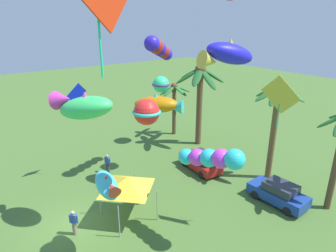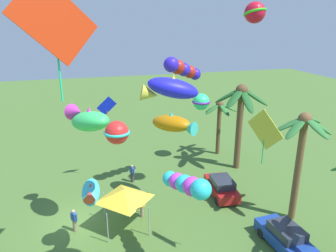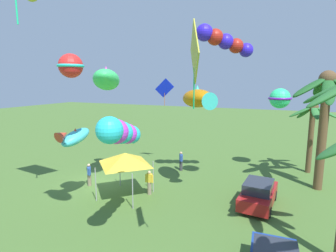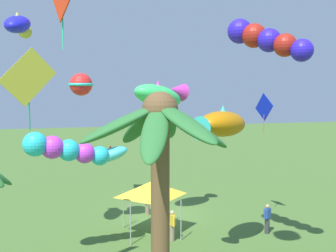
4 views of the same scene
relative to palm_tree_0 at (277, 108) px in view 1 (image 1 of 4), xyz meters
name	(u,v)px [view 1 (image 1 of 4)]	position (x,y,z in m)	size (l,w,h in m)	color
ground_plane	(74,225)	(-3.36, -14.43, -5.71)	(120.00, 120.00, 0.00)	#476B2D
palm_tree_0	(277,108)	(0.00, 0.00, 0.00)	(3.86, 3.85, 7.68)	brown
palm_tree_1	(200,85)	(-8.35, 0.00, 0.27)	(4.68, 4.53, 7.95)	brown
palm_tree_2	(174,97)	(-11.84, -0.34, -1.55)	(3.24, 3.56, 5.64)	brown
parked_car_0	(278,193)	(2.50, -2.36, -4.96)	(3.99, 1.92, 1.51)	navy
parked_car_1	(200,161)	(-4.10, -3.47, -4.96)	(4.03, 2.01, 1.51)	#A51919
spectator_0	(108,163)	(-8.16, -9.89, -4.90)	(0.48, 0.39, 1.59)	#38383D
spectator_1	(139,193)	(-2.93, -10.08, -4.90)	(0.29, 0.54, 1.59)	gray
spectator_2	(74,222)	(-2.54, -14.62, -4.90)	(0.43, 0.43, 1.59)	gray
festival_tent	(127,183)	(-2.09, -11.33, -3.24)	(2.86, 2.86, 2.85)	#9E9EA3
kite_tube_0	(212,158)	(2.29, -8.66, -0.59)	(3.71, 1.71, 1.69)	#26CEDD
kite_ball_1	(161,84)	(-10.78, -2.76, 0.25)	(2.30, 2.30, 1.55)	#2FEC8D
kite_diamond_3	(280,95)	(3.40, -5.09, 2.40)	(1.83, 0.89, 2.80)	gold
kite_fish_4	(82,106)	(-3.09, -13.23, 1.69)	(4.04, 3.25, 1.86)	#3ADC68
kite_tube_5	(159,49)	(-5.94, -6.26, 4.11)	(2.58, 3.36, 1.99)	#2E1CDB
kite_fish_6	(159,105)	(-4.43, -7.35, 0.49)	(3.55, 3.25, 1.50)	#C37409
kite_fish_7	(107,185)	(-0.06, -13.44, -1.62)	(2.42, 1.20, 1.31)	#40CBE2
kite_diamond_8	(76,94)	(-8.73, -11.62, 0.98)	(0.32, 1.63, 2.27)	#0E22E6
kite_fish_10	(227,54)	(4.17, -10.10, 4.87)	(1.36, 2.53, 1.22)	#1F1EEE
kite_ball_11	(147,112)	(1.42, -11.98, 2.27)	(1.56, 1.56, 1.16)	red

